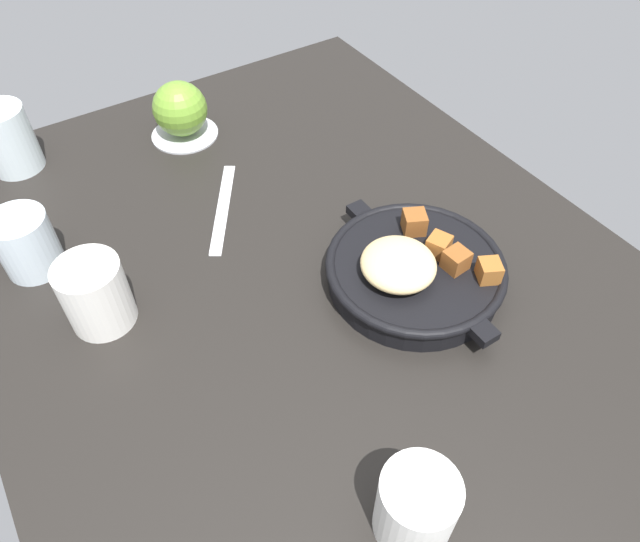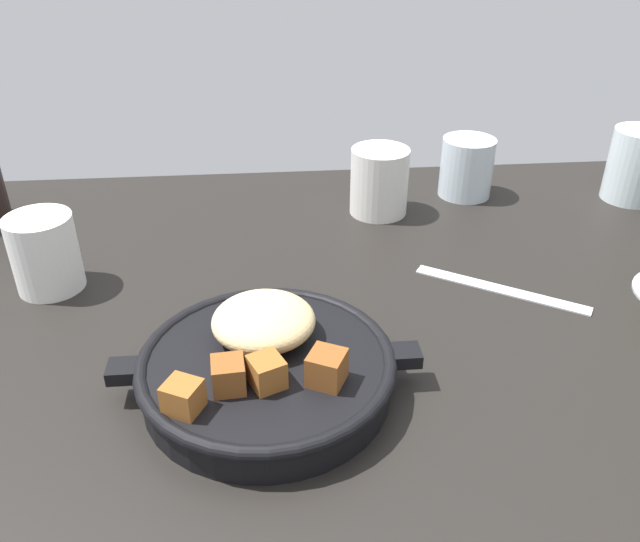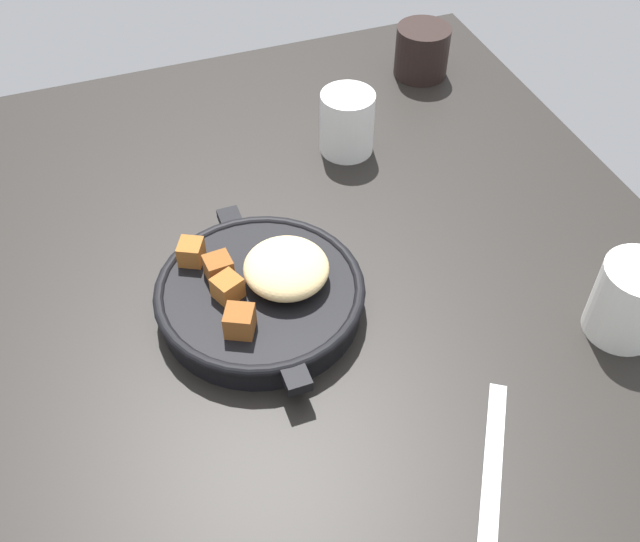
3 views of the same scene
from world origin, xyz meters
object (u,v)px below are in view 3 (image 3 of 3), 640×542
Objects in this scene: cast_iron_skillet at (262,292)px; coffee_mug_dark at (422,51)px; butter_knife at (493,470)px; white_creamer_pitcher at (347,123)px; ceramic_mug_white at (630,301)px.

cast_iron_skillet is 3.35× the size of coffee_mug_dark.
coffee_mug_dark is at bearing -166.96° from butter_knife.
cast_iron_skillet is 3.16× the size of white_creamer_pitcher.
ceramic_mug_white is (-9.83, 20.03, 4.10)cm from butter_knife.
cast_iron_skillet is at bearing -44.38° from coffee_mug_dark.
white_creamer_pitcher reaches higher than butter_knife.
cast_iron_skillet is 36.62cm from ceramic_mug_white.
white_creamer_pitcher is 40.48cm from ceramic_mug_white.
white_creamer_pitcher is at bearing -158.04° from ceramic_mug_white.
coffee_mug_dark is 0.90× the size of ceramic_mug_white.
ceramic_mug_white is at bearing 148.90° from butter_knife.
white_creamer_pitcher is (13.31, -16.84, 0.47)cm from coffee_mug_dark.
coffee_mug_dark is at bearing 178.08° from ceramic_mug_white.
butter_knife is (24.88, 13.30, -2.28)cm from cast_iron_skillet.
coffee_mug_dark is 50.89cm from ceramic_mug_white.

